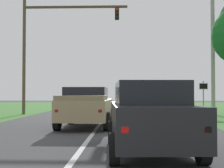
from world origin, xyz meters
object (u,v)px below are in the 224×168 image
Objects in this scene: pickup_truck_lead at (87,107)px; red_suv_near at (149,115)px; traffic_light at (49,39)px; keep_moving_sign at (203,94)px; utility_pole_right at (213,52)px.

red_suv_near is at bearing -69.75° from pickup_truck_lead.
pickup_truck_lead is at bearing -67.86° from traffic_light.
traffic_light is 3.63× the size of keep_moving_sign.
keep_moving_sign is at bearing -121.95° from utility_pole_right.
utility_pole_right is (1.19, 1.91, 3.14)m from keep_moving_sign.
red_suv_near is 6.83m from pickup_truck_lead.
red_suv_near is 17.85m from traffic_light.
pickup_truck_lead is 0.58× the size of traffic_light.
red_suv_near is 14.60m from keep_moving_sign.
utility_pole_right is at bearing 47.85° from pickup_truck_lead.
pickup_truck_lead is 10.31m from keep_moving_sign.
utility_pole_right is at bearing 58.05° from keep_moving_sign.
pickup_truck_lead is at bearing -132.15° from utility_pole_right.
utility_pole_right is at bearing -1.54° from traffic_light.
pickup_truck_lead is 11.43m from traffic_light.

